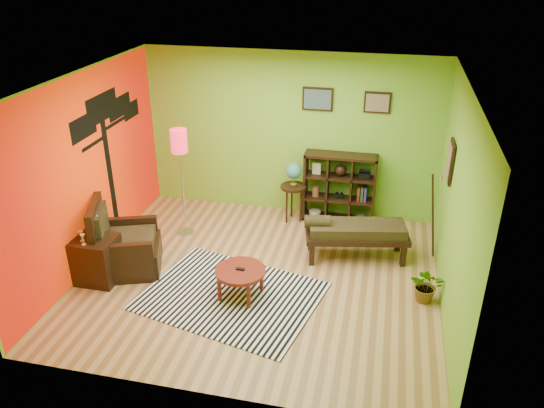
% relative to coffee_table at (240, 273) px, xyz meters
% --- Properties ---
extents(ground, '(5.00, 5.00, 0.00)m').
position_rel_coffee_table_xyz_m(ground, '(0.14, 0.48, -0.36)').
color(ground, tan).
rests_on(ground, ground).
extents(room_shell, '(5.04, 4.54, 2.82)m').
position_rel_coffee_table_xyz_m(room_shell, '(0.04, 0.49, 1.44)').
color(room_shell, '#78BD2D').
rests_on(room_shell, ground).
extents(zebra_rug, '(2.62, 2.21, 0.01)m').
position_rel_coffee_table_xyz_m(zebra_rug, '(-0.13, -0.05, -0.35)').
color(zebra_rug, white).
rests_on(zebra_rug, ground).
extents(coffee_table, '(0.68, 0.68, 0.44)m').
position_rel_coffee_table_xyz_m(coffee_table, '(0.00, 0.00, 0.00)').
color(coffee_table, maroon).
rests_on(coffee_table, ground).
extents(armchair, '(1.12, 1.11, 1.07)m').
position_rel_coffee_table_xyz_m(armchair, '(-1.84, 0.29, -0.03)').
color(armchair, black).
rests_on(armchair, ground).
extents(side_cabinet, '(0.56, 0.51, 0.98)m').
position_rel_coffee_table_xyz_m(side_cabinet, '(-2.06, -0.07, -0.02)').
color(side_cabinet, black).
rests_on(side_cabinet, ground).
extents(floor_lamp, '(0.27, 0.27, 1.79)m').
position_rel_coffee_table_xyz_m(floor_lamp, '(-1.35, 1.48, 1.09)').
color(floor_lamp, silver).
rests_on(floor_lamp, ground).
extents(globe_table, '(0.43, 0.43, 1.06)m').
position_rel_coffee_table_xyz_m(globe_table, '(0.28, 2.32, 0.44)').
color(globe_table, black).
rests_on(globe_table, ground).
extents(cube_shelf, '(1.20, 0.35, 1.20)m').
position_rel_coffee_table_xyz_m(cube_shelf, '(1.05, 2.51, 0.24)').
color(cube_shelf, black).
rests_on(cube_shelf, ground).
extents(bench, '(1.60, 0.83, 0.71)m').
position_rel_coffee_table_xyz_m(bench, '(1.39, 1.32, 0.09)').
color(bench, black).
rests_on(bench, ground).
extents(potted_plant, '(0.48, 0.52, 0.38)m').
position_rel_coffee_table_xyz_m(potted_plant, '(2.44, 0.44, -0.17)').
color(potted_plant, '#26661E').
rests_on(potted_plant, ground).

